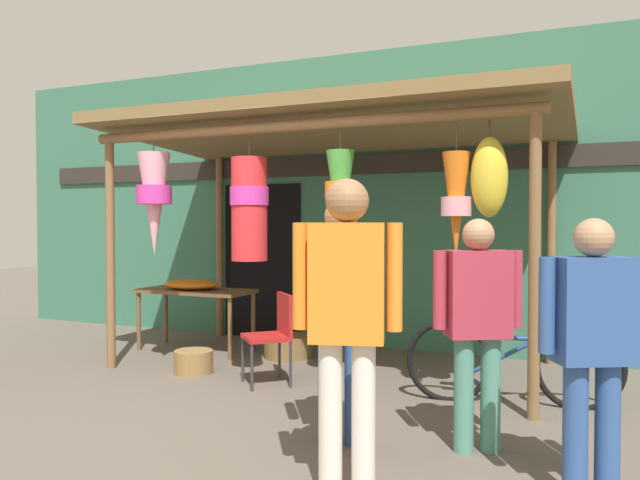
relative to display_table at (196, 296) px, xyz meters
The scene contains 13 objects.
ground_plane 2.16m from the display_table, 40.71° to the right, with size 30.00×30.00×0.00m, color #60564C.
shop_facade 2.25m from the display_table, 36.73° to the left, with size 10.56×0.29×3.56m.
market_stall_canopy 2.40m from the display_table, ahead, with size 4.65×2.54×2.61m.
display_table is the anchor object (origin of this frame).
flower_heap_on_table 0.15m from the display_table, 132.26° to the right, with size 0.68×0.48×0.12m.
folding_chair 1.83m from the display_table, 31.61° to the right, with size 0.57×0.57×0.84m.
wicker_basket_by_table 1.22m from the display_table, 55.94° to the right, with size 0.39×0.39×0.22m, color olive.
wicker_basket_spare 1.27m from the display_table, ahead, with size 0.54×0.54×0.24m, color brown.
parked_bicycle 3.75m from the display_table, 11.38° to the right, with size 1.73×0.47×0.92m.
vendor_in_orange 4.91m from the display_table, 29.68° to the right, with size 0.53×0.38×1.53m.
customer_foreground 4.07m from the display_table, 28.31° to the right, with size 0.53×0.38×1.53m.
shopper_by_bananas 3.49m from the display_table, 38.68° to the right, with size 0.52×0.39×1.66m.
passerby_at_right 4.24m from the display_table, 43.77° to the right, with size 0.57×0.32×1.74m.
Camera 1 is at (2.70, -4.67, 1.50)m, focal length 34.72 mm.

